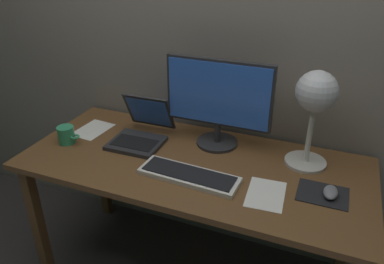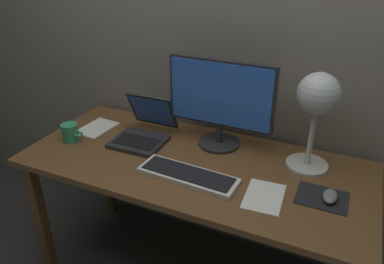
{
  "view_description": "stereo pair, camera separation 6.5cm",
  "coord_description": "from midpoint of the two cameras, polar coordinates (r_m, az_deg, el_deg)",
  "views": [
    {
      "loc": [
        0.55,
        -1.38,
        1.67
      ],
      "look_at": [
        0.02,
        -0.05,
        0.92
      ],
      "focal_mm": 35.16,
      "sensor_mm": 36.0,
      "label": 1
    },
    {
      "loc": [
        0.61,
        -1.35,
        1.67
      ],
      "look_at": [
        0.02,
        -0.05,
        0.92
      ],
      "focal_mm": 35.16,
      "sensor_mm": 36.0,
      "label": 2
    }
  ],
  "objects": [
    {
      "name": "monitor",
      "position": [
        1.78,
        5.42,
        4.95
      ],
      "size": [
        0.52,
        0.21,
        0.44
      ],
      "color": "#28282B",
      "rests_on": "desk"
    },
    {
      "name": "mouse",
      "position": [
        1.6,
        21.32,
        -9.07
      ],
      "size": [
        0.06,
        0.1,
        0.03
      ],
      "primitive_type": "ellipsoid",
      "color": "slate",
      "rests_on": "mousepad"
    },
    {
      "name": "paper_sheet_by_keyboard",
      "position": [
        2.1,
        -13.34,
        0.65
      ],
      "size": [
        0.17,
        0.22,
        0.0
      ],
      "primitive_type": "cube",
      "rotation": [
        0.0,
        0.0,
        -0.09
      ],
      "color": "white",
      "rests_on": "desk"
    },
    {
      "name": "laptop",
      "position": [
        1.93,
        -6.16,
        0.78
      ],
      "size": [
        0.26,
        0.32,
        0.22
      ],
      "color": "#28282B",
      "rests_on": "desk"
    },
    {
      "name": "back_wall",
      "position": [
        1.89,
        6.49,
        16.25
      ],
      "size": [
        4.8,
        0.06,
        2.6
      ],
      "primitive_type": "cube",
      "color": "gray",
      "rests_on": "ground"
    },
    {
      "name": "desk_lamp",
      "position": [
        1.66,
        19.56,
        4.4
      ],
      "size": [
        0.19,
        0.19,
        0.44
      ],
      "color": "beige",
      "rests_on": "desk"
    },
    {
      "name": "keyboard_main",
      "position": [
        1.63,
        0.54,
        -6.57
      ],
      "size": [
        0.45,
        0.16,
        0.03
      ],
      "color": "silver",
      "rests_on": "desk"
    },
    {
      "name": "coffee_mug",
      "position": [
        1.99,
        -17.09,
        -0.04
      ],
      "size": [
        0.12,
        0.08,
        0.09
      ],
      "color": "#339966",
      "rests_on": "desk"
    },
    {
      "name": "desk",
      "position": [
        1.79,
        1.27,
        -6.62
      ],
      "size": [
        1.6,
        0.7,
        0.74
      ],
      "color": "brown",
      "rests_on": "ground"
    },
    {
      "name": "paper_sheet_near_mouse",
      "position": [
        1.56,
        12.07,
        -9.51
      ],
      "size": [
        0.16,
        0.22,
        0.0
      ],
      "primitive_type": "cube",
      "rotation": [
        0.0,
        0.0,
        0.07
      ],
      "color": "white",
      "rests_on": "desk"
    },
    {
      "name": "mousepad",
      "position": [
        1.61,
        20.25,
        -9.35
      ],
      "size": [
        0.2,
        0.16,
        0.0
      ],
      "primitive_type": "cube",
      "color": "black",
      "rests_on": "desk"
    }
  ]
}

